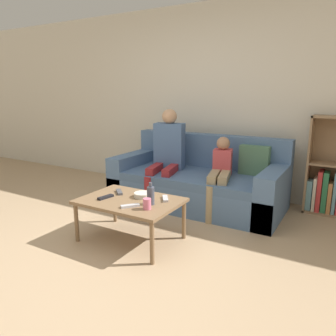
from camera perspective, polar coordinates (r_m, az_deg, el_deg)
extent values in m
plane|color=tan|center=(3.03, -12.30, -15.32)|extent=(22.00, 22.00, 0.00)
cube|color=beige|center=(4.74, 7.34, 11.51)|extent=(12.00, 0.06, 2.60)
cube|color=#4C6B93|center=(4.23, 4.97, -4.27)|extent=(2.14, 0.99, 0.33)
cube|color=#466288|center=(4.10, 4.49, -1.74)|extent=(1.70, 0.81, 0.10)
cube|color=#4C6B93|center=(4.48, 7.31, 3.04)|extent=(2.14, 0.18, 0.44)
cube|color=#4C6B93|center=(4.67, -5.73, -0.96)|extent=(0.22, 0.99, 0.59)
cube|color=#4C6B93|center=(3.91, 17.89, -4.39)|extent=(0.22, 0.99, 0.59)
cube|color=#4C7556|center=(4.14, 14.80, 1.29)|extent=(0.36, 0.12, 0.36)
cube|color=#8E7051|center=(4.29, 23.31, 0.68)|extent=(0.02, 0.28, 1.16)
cube|color=#8E7051|center=(4.42, 26.56, -7.00)|extent=(0.63, 0.28, 0.02)
cube|color=#6699A8|center=(4.36, 23.39, -4.25)|extent=(0.06, 0.16, 0.36)
cube|color=beige|center=(4.36, 24.19, -4.07)|extent=(0.04, 0.20, 0.40)
cube|color=red|center=(4.34, 24.89, -3.58)|extent=(0.05, 0.22, 0.49)
cube|color=#2D7A4C|center=(4.33, 25.67, -3.75)|extent=(0.06, 0.17, 0.48)
cube|color=#B77542|center=(4.35, 26.35, -4.55)|extent=(0.04, 0.22, 0.37)
cube|color=#6699A8|center=(4.33, 27.07, -3.87)|extent=(0.04, 0.18, 0.49)
cylinder|color=brown|center=(3.34, -15.65, -9.13)|extent=(0.04, 0.04, 0.39)
cylinder|color=brown|center=(2.82, -2.80, -12.90)|extent=(0.04, 0.04, 0.39)
cylinder|color=brown|center=(3.73, -9.26, -6.37)|extent=(0.04, 0.04, 0.39)
cylinder|color=brown|center=(3.28, 2.78, -9.03)|extent=(0.04, 0.04, 0.39)
cube|color=brown|center=(3.19, -6.61, -5.73)|extent=(0.95, 0.66, 0.03)
cylinder|color=maroon|center=(4.00, -3.49, -4.53)|extent=(0.11, 0.11, 0.43)
cylinder|color=maroon|center=(3.93, -0.65, -4.83)|extent=(0.11, 0.11, 0.43)
cube|color=maroon|center=(4.17, -2.23, -0.10)|extent=(0.19, 0.46, 0.09)
cube|color=maroon|center=(4.10, 0.51, -0.31)|extent=(0.19, 0.46, 0.09)
cube|color=#476693|center=(4.33, 0.26, 3.85)|extent=(0.41, 0.27, 0.60)
sphere|color=tan|center=(4.28, 0.26, 8.97)|extent=(0.19, 0.19, 0.19)
cylinder|color=#9E8966|center=(3.66, 7.28, -6.35)|extent=(0.11, 0.11, 0.43)
cylinder|color=#9E8966|center=(3.65, 9.14, -6.49)|extent=(0.11, 0.11, 0.43)
cube|color=#9E8966|center=(3.83, 8.03, -1.42)|extent=(0.20, 0.46, 0.09)
cube|color=#9E8966|center=(3.81, 9.80, -1.55)|extent=(0.20, 0.46, 0.09)
cube|color=#C6474C|center=(4.05, 9.48, 1.00)|extent=(0.26, 0.25, 0.32)
sphere|color=#A87A5B|center=(4.01, 9.60, 4.24)|extent=(0.16, 0.16, 0.16)
cylinder|color=pink|center=(2.91, -3.67, -6.25)|extent=(0.07, 0.07, 0.10)
cube|color=#47474C|center=(3.40, -8.49, -4.14)|extent=(0.16, 0.15, 0.02)
cube|color=#B7B7BC|center=(2.99, -6.61, -6.56)|extent=(0.14, 0.16, 0.02)
cube|color=#B7B7BC|center=(3.16, -0.47, -5.33)|extent=(0.13, 0.17, 0.02)
cube|color=black|center=(3.26, -10.81, -5.00)|extent=(0.08, 0.18, 0.02)
cylinder|color=beige|center=(3.24, -4.40, -4.69)|extent=(0.17, 0.17, 0.05)
cylinder|color=#424756|center=(3.02, -3.04, -4.84)|extent=(0.07, 0.07, 0.17)
cylinder|color=#424756|center=(2.98, -3.06, -2.95)|extent=(0.03, 0.03, 0.04)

